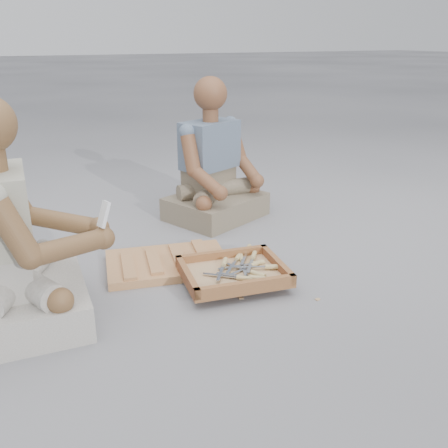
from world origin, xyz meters
name	(u,v)px	position (x,y,z in m)	size (l,w,h in m)	color
ground	(258,298)	(0.00, 0.00, 0.00)	(60.00, 60.00, 0.00)	gray
carved_panel	(167,263)	(-0.24, 0.45, 0.02)	(0.57, 0.38, 0.04)	#AD7442
tool_tray	(233,273)	(-0.04, 0.15, 0.06)	(0.49, 0.41, 0.06)	brown
chisel_0	(268,267)	(0.11, 0.11, 0.07)	(0.21, 0.11, 0.02)	silver
chisel_1	(253,278)	(0.00, 0.05, 0.07)	(0.18, 0.16, 0.02)	silver
chisel_2	(237,258)	(0.04, 0.27, 0.07)	(0.16, 0.17, 0.02)	silver
chisel_3	(247,251)	(0.12, 0.31, 0.07)	(0.15, 0.18, 0.02)	silver
chisel_4	(253,265)	(0.07, 0.17, 0.07)	(0.22, 0.08, 0.02)	silver
chisel_5	(252,264)	(0.07, 0.19, 0.07)	(0.22, 0.04, 0.02)	silver
chisel_6	(242,260)	(0.05, 0.24, 0.06)	(0.10, 0.21, 0.02)	silver
chisel_7	(224,264)	(-0.05, 0.22, 0.07)	(0.14, 0.19, 0.02)	silver
chisel_8	(254,273)	(0.04, 0.10, 0.06)	(0.11, 0.21, 0.02)	silver
chisel_9	(252,278)	(0.01, 0.07, 0.06)	(0.19, 0.14, 0.02)	silver
chisel_10	(253,257)	(0.10, 0.23, 0.07)	(0.15, 0.19, 0.02)	silver
chisel_11	(240,278)	(-0.04, 0.08, 0.07)	(0.18, 0.16, 0.02)	silver
wood_chip_0	(230,275)	(-0.01, 0.25, 0.00)	(0.02, 0.01, 0.00)	tan
wood_chip_1	(238,280)	(0.00, 0.18, 0.00)	(0.02, 0.01, 0.00)	tan
wood_chip_2	(318,299)	(0.22, -0.12, 0.00)	(0.02, 0.01, 0.00)	tan
wood_chip_3	(243,257)	(0.14, 0.39, 0.00)	(0.02, 0.01, 0.00)	tan
wood_chip_4	(260,247)	(0.28, 0.47, 0.00)	(0.02, 0.01, 0.00)	tan
wood_chip_5	(242,275)	(0.04, 0.22, 0.00)	(0.02, 0.01, 0.00)	tan
wood_chip_6	(181,283)	(-0.24, 0.27, 0.00)	(0.02, 0.01, 0.00)	tan
wood_chip_7	(241,298)	(-0.07, 0.03, 0.00)	(0.02, 0.01, 0.00)	tan
craftsman	(17,250)	(-0.89, 0.25, 0.29)	(0.58, 0.57, 0.86)	beige
companion	(214,173)	(0.26, 1.00, 0.28)	(0.65, 0.59, 0.83)	#7E6E5B
mobile_phone	(104,214)	(-0.57, 0.18, 0.41)	(0.06, 0.05, 0.10)	white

